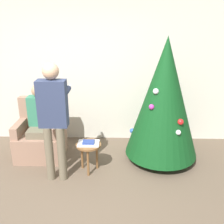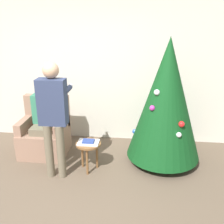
% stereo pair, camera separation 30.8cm
% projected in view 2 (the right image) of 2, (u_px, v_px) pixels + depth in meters
% --- Properties ---
extents(ground_plane, '(14.00, 14.00, 0.00)m').
position_uv_depth(ground_plane, '(61.00, 213.00, 3.26)').
color(ground_plane, brown).
extents(wall_back, '(8.00, 0.06, 2.70)m').
position_uv_depth(wall_back, '(91.00, 70.00, 4.88)').
color(wall_back, beige).
rests_on(wall_back, ground_plane).
extents(christmas_tree, '(1.18, 1.18, 2.04)m').
position_uv_depth(christmas_tree, '(166.00, 100.00, 4.07)').
color(christmas_tree, brown).
rests_on(christmas_tree, ground_plane).
extents(armchair, '(0.78, 0.67, 1.00)m').
position_uv_depth(armchair, '(45.00, 134.00, 4.61)').
color(armchair, '#93705B').
rests_on(armchair, ground_plane).
extents(person_seated, '(0.36, 0.46, 1.26)m').
position_uv_depth(person_seated, '(43.00, 117.00, 4.46)').
color(person_seated, '#6B604C').
rests_on(person_seated, ground_plane).
extents(person_standing, '(0.42, 0.57, 1.73)m').
position_uv_depth(person_standing, '(53.00, 111.00, 3.71)').
color(person_standing, '#6B604C').
rests_on(person_standing, ground_plane).
extents(side_stool, '(0.39, 0.39, 0.47)m').
position_uv_depth(side_stool, '(89.00, 148.00, 4.05)').
color(side_stool, brown).
rests_on(side_stool, ground_plane).
extents(laptop, '(0.32, 0.24, 0.02)m').
position_uv_depth(laptop, '(88.00, 142.00, 4.02)').
color(laptop, silver).
rests_on(laptop, side_stool).
extents(book, '(0.18, 0.14, 0.02)m').
position_uv_depth(book, '(88.00, 141.00, 4.01)').
color(book, navy).
rests_on(book, laptop).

